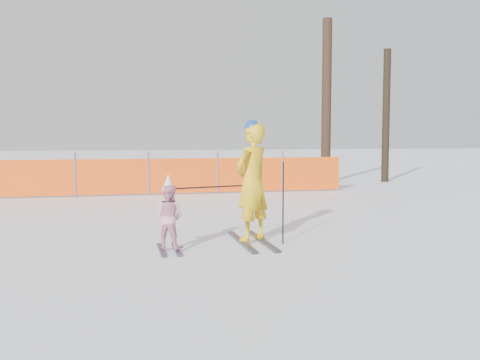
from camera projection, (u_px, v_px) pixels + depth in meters
name	position (u px, v px, depth m)	size (l,w,h in m)	color
ground	(248.00, 250.00, 7.88)	(120.00, 120.00, 0.00)	white
adult	(252.00, 182.00, 8.39)	(0.80, 1.72, 1.93)	black
child	(169.00, 216.00, 7.80)	(0.58, 0.91, 1.13)	black
ski_poles	(250.00, 196.00, 8.21)	(1.69, 0.29, 1.29)	black
safety_fence	(31.00, 178.00, 14.50)	(17.86, 0.06, 1.25)	#595960
tree_trunks	(347.00, 106.00, 19.40)	(2.63, 0.40, 5.88)	#312015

